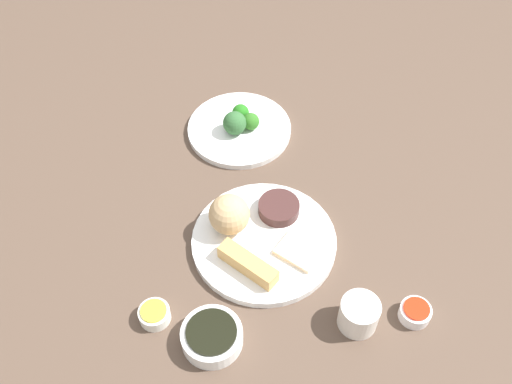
% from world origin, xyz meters
% --- Properties ---
extents(tabletop, '(2.20, 2.20, 0.02)m').
position_xyz_m(tabletop, '(0.00, 0.00, 0.01)').
color(tabletop, brown).
rests_on(tabletop, ground).
extents(main_plate, '(0.27, 0.27, 0.02)m').
position_xyz_m(main_plate, '(0.01, -0.02, 0.03)').
color(main_plate, white).
rests_on(main_plate, tabletop).
extents(rice_scoop, '(0.08, 0.08, 0.08)m').
position_xyz_m(rice_scoop, '(-0.07, -0.02, 0.08)').
color(rice_scoop, tan).
rests_on(rice_scoop, main_plate).
extents(spring_roll, '(0.12, 0.07, 0.03)m').
position_xyz_m(spring_roll, '(0.00, -0.09, 0.05)').
color(spring_roll, tan).
rests_on(spring_roll, main_plate).
extents(crab_rangoon_wonton, '(0.09, 0.08, 0.01)m').
position_xyz_m(crab_rangoon_wonton, '(0.08, -0.03, 0.04)').
color(crab_rangoon_wonton, beige).
rests_on(crab_rangoon_wonton, main_plate).
extents(stir_fry_heap, '(0.08, 0.08, 0.02)m').
position_xyz_m(stir_fry_heap, '(0.01, 0.05, 0.05)').
color(stir_fry_heap, '#412523').
rests_on(stir_fry_heap, main_plate).
extents(broccoli_plate, '(0.23, 0.23, 0.01)m').
position_xyz_m(broccoli_plate, '(-0.15, 0.24, 0.03)').
color(broccoli_plate, white).
rests_on(broccoli_plate, tabletop).
extents(broccoli_floret_0, '(0.04, 0.04, 0.04)m').
position_xyz_m(broccoli_floret_0, '(-0.15, 0.27, 0.05)').
color(broccoli_floret_0, '#24711C').
rests_on(broccoli_floret_0, broccoli_plate).
extents(broccoli_floret_1, '(0.05, 0.05, 0.05)m').
position_xyz_m(broccoli_floret_1, '(-0.15, 0.23, 0.06)').
color(broccoli_floret_1, '#316232').
rests_on(broccoli_floret_1, broccoli_plate).
extents(broccoli_floret_2, '(0.04, 0.04, 0.04)m').
position_xyz_m(broccoli_floret_2, '(-0.12, 0.25, 0.05)').
color(broccoli_floret_2, '#2F6D20').
rests_on(broccoli_floret_2, broccoli_plate).
extents(soy_sauce_bowl, '(0.10, 0.10, 0.03)m').
position_xyz_m(soy_sauce_bowl, '(-0.01, -0.24, 0.04)').
color(soy_sauce_bowl, white).
rests_on(soy_sauce_bowl, tabletop).
extents(soy_sauce_bowl_liquid, '(0.09, 0.09, 0.00)m').
position_xyz_m(soy_sauce_bowl_liquid, '(-0.01, -0.24, 0.06)').
color(soy_sauce_bowl_liquid, black).
rests_on(soy_sauce_bowl_liquid, soy_sauce_bowl).
extents(sauce_ramekin_sweet_and_sour, '(0.05, 0.05, 0.02)m').
position_xyz_m(sauce_ramekin_sweet_and_sour, '(0.30, -0.08, 0.03)').
color(sauce_ramekin_sweet_and_sour, white).
rests_on(sauce_ramekin_sweet_and_sour, tabletop).
extents(sauce_ramekin_sweet_and_sour_liquid, '(0.05, 0.05, 0.00)m').
position_xyz_m(sauce_ramekin_sweet_and_sour_liquid, '(0.30, -0.08, 0.05)').
color(sauce_ramekin_sweet_and_sour_liquid, red).
rests_on(sauce_ramekin_sweet_and_sour_liquid, sauce_ramekin_sweet_and_sour).
extents(sauce_ramekin_hot_mustard, '(0.05, 0.05, 0.02)m').
position_xyz_m(sauce_ramekin_hot_mustard, '(-0.12, -0.23, 0.03)').
color(sauce_ramekin_hot_mustard, white).
rests_on(sauce_ramekin_hot_mustard, tabletop).
extents(sauce_ramekin_hot_mustard_liquid, '(0.05, 0.05, 0.00)m').
position_xyz_m(sauce_ramekin_hot_mustard_liquid, '(-0.12, -0.23, 0.05)').
color(sauce_ramekin_hot_mustard_liquid, yellow).
rests_on(sauce_ramekin_hot_mustard_liquid, sauce_ramekin_hot_mustard).
extents(teacup, '(0.07, 0.07, 0.06)m').
position_xyz_m(teacup, '(0.21, -0.12, 0.05)').
color(teacup, white).
rests_on(teacup, tabletop).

